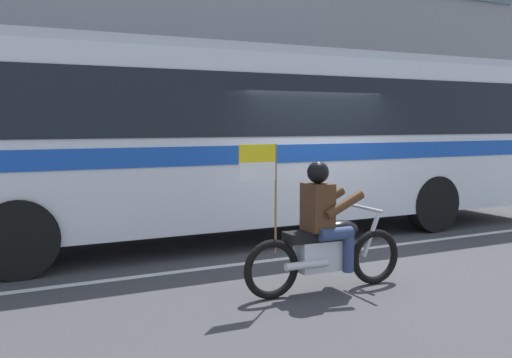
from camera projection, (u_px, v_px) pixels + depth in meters
name	position (u px, v px, depth m)	size (l,w,h in m)	color
ground_plane	(313.00, 245.00, 9.48)	(60.00, 60.00, 0.00)	#3D3D3F
sidewalk_curb	(199.00, 203.00, 13.99)	(28.00, 3.80, 0.15)	#A39E93
lane_center_stripe	(334.00, 252.00, 8.94)	(26.60, 0.14, 0.01)	silver
office_building_facade	(166.00, 12.00, 15.53)	(28.00, 0.89, 9.94)	gray
transit_bus	(242.00, 130.00, 10.02)	(12.19, 2.68, 3.22)	silver
motorcycle_with_rider	(324.00, 236.00, 6.83)	(2.20, 0.64, 1.78)	black
fire_hydrant	(240.00, 189.00, 13.05)	(0.22, 0.30, 0.75)	#4C8C3F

